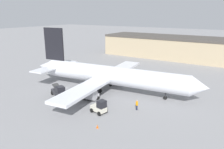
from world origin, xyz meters
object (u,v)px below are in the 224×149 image
object	(u,v)px
ground_crew_worker	(137,105)
airplane	(108,75)
safety_cone_near	(97,126)
belt_loader_truck	(59,91)
baggage_tug	(100,107)
pushback_tug	(94,93)

from	to	relation	value
ground_crew_worker	airplane	bearing A→B (deg)	-6.70
safety_cone_near	belt_loader_truck	bearing A→B (deg)	156.82
ground_crew_worker	safety_cone_near	distance (m)	8.85
belt_loader_truck	ground_crew_worker	bearing A→B (deg)	32.04
airplane	baggage_tug	bearing A→B (deg)	-69.35
pushback_tug	safety_cone_near	bearing A→B (deg)	-91.90
ground_crew_worker	baggage_tug	xyz separation A→B (m)	(-4.61, -4.44, 0.08)
airplane	baggage_tug	size ratio (longest dim) A/B	13.71
pushback_tug	baggage_tug	bearing A→B (deg)	-86.24
ground_crew_worker	belt_loader_truck	distance (m)	16.10
ground_crew_worker	belt_loader_truck	world-z (taller)	belt_loader_truck
airplane	belt_loader_truck	bearing A→B (deg)	-132.39
airplane	ground_crew_worker	bearing A→B (deg)	-36.79
ground_crew_worker	safety_cone_near	bearing A→B (deg)	100.28
airplane	ground_crew_worker	xyz separation A→B (m)	(9.84, -5.72, -2.38)
airplane	pushback_tug	size ratio (longest dim) A/B	11.98
airplane	pushback_tug	xyz separation A→B (m)	(0.39, -5.39, -2.24)
ground_crew_worker	baggage_tug	bearing A→B (deg)	67.41
baggage_tug	ground_crew_worker	bearing A→B (deg)	54.89
airplane	safety_cone_near	xyz separation A→B (m)	(7.82, -14.32, -3.06)
pushback_tug	belt_loader_truck	bearing A→B (deg)	163.24
airplane	belt_loader_truck	distance (m)	10.58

